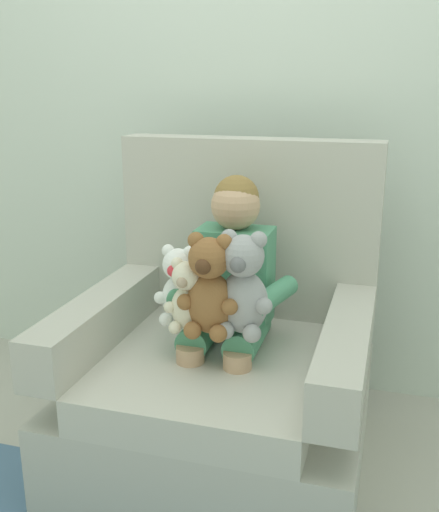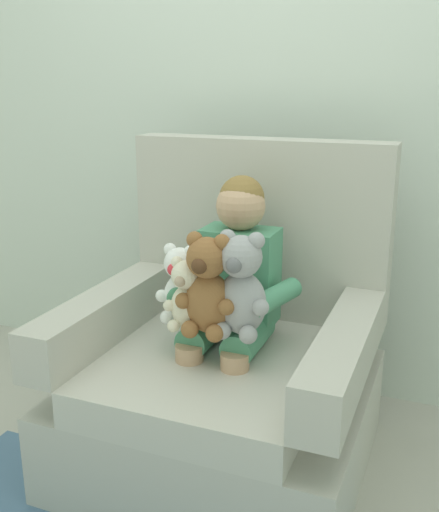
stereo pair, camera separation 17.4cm
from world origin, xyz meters
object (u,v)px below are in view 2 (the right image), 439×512
(armchair, at_px, (228,370))
(plush_grey, at_px, (241,288))
(plush_cream, at_px, (187,296))
(plush_brown, at_px, (208,288))
(seated_child, at_px, (233,285))
(plush_white, at_px, (180,286))

(armchair, height_order, plush_grey, armchair)
(armchair, distance_m, plush_grey, 0.42)
(plush_grey, relative_size, plush_cream, 1.40)
(plush_cream, bearing_deg, plush_brown, -20.61)
(plush_grey, bearing_deg, armchair, 122.65)
(seated_child, height_order, plush_grey, seated_child)
(armchair, xyz_separation_m, plush_cream, (-0.08, -0.17, 0.33))
(seated_child, bearing_deg, plush_grey, -53.82)
(armchair, xyz_separation_m, plush_grey, (0.10, -0.15, 0.37))
(armchair, xyz_separation_m, plush_white, (-0.12, -0.12, 0.34))
(armchair, height_order, plush_white, armchair)
(seated_child, relative_size, plush_cream, 3.38)
(plush_brown, bearing_deg, seated_child, 65.80)
(armchair, xyz_separation_m, seated_child, (0.01, 0.02, 0.32))
(plush_cream, bearing_deg, plush_white, 115.30)
(plush_cream, bearing_deg, seated_child, 49.32)
(plush_white, distance_m, plush_cream, 0.07)
(armchair, distance_m, plush_cream, 0.38)
(plush_white, bearing_deg, plush_brown, -40.98)
(seated_child, distance_m, plush_cream, 0.21)
(plush_brown, height_order, plush_cream, plush_brown)
(armchair, bearing_deg, seated_child, 53.45)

